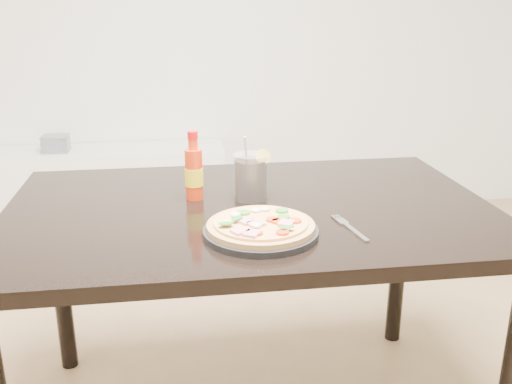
{
  "coord_description": "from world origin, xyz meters",
  "views": [
    {
      "loc": [
        -0.38,
        -1.24,
        1.31
      ],
      "look_at": [
        -0.17,
        0.18,
        0.83
      ],
      "focal_mm": 40.0,
      "sensor_mm": 36.0,
      "label": 1
    }
  ],
  "objects": [
    {
      "name": "media_console",
      "position": [
        -0.8,
        2.07,
        0.25
      ],
      "size": [
        1.4,
        0.34,
        0.5
      ],
      "primitive_type": "cube",
      "color": "white",
      "rests_on": "ground"
    },
    {
      "name": "plate",
      "position": [
        -0.17,
        0.08,
        0.76
      ],
      "size": [
        0.29,
        0.29,
        0.02
      ],
      "primitive_type": "cylinder",
      "color": "black",
      "rests_on": "dining_table"
    },
    {
      "name": "dining_table",
      "position": [
        -0.17,
        0.3,
        0.67
      ],
      "size": [
        1.4,
        0.9,
        0.75
      ],
      "color": "black",
      "rests_on": "ground"
    },
    {
      "name": "hot_sauce_bottle",
      "position": [
        -0.33,
        0.38,
        0.83
      ],
      "size": [
        0.06,
        0.06,
        0.21
      ],
      "rotation": [
        0.0,
        0.0,
        0.29
      ],
      "color": "red",
      "rests_on": "dining_table"
    },
    {
      "name": "fork",
      "position": [
        0.06,
        0.09,
        0.75
      ],
      "size": [
        0.05,
        0.19,
        0.0
      ],
      "rotation": [
        0.0,
        0.0,
        0.17
      ],
      "color": "silver",
      "rests_on": "dining_table"
    },
    {
      "name": "cola_cup",
      "position": [
        -0.16,
        0.36,
        0.81
      ],
      "size": [
        0.11,
        0.1,
        0.19
      ],
      "rotation": [
        0.0,
        0.0,
        0.19
      ],
      "color": "black",
      "rests_on": "dining_table"
    },
    {
      "name": "cd_stack",
      "position": [
        -1.05,
        2.05,
        0.55
      ],
      "size": [
        0.14,
        0.12,
        0.09
      ],
      "color": "slate",
      "rests_on": "media_console"
    },
    {
      "name": "pizza",
      "position": [
        -0.17,
        0.08,
        0.78
      ],
      "size": [
        0.27,
        0.27,
        0.03
      ],
      "color": "tan",
      "rests_on": "plate"
    }
  ]
}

